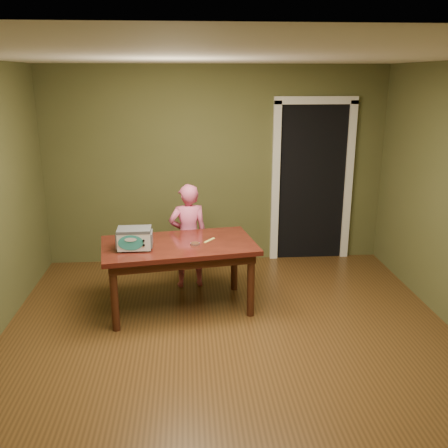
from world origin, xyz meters
The scene contains 8 objects.
floor centered at (0.00, 0.00, 0.00)m, with size 5.00×5.00×0.00m, color #563718.
room_shell centered at (0.00, 0.00, 1.71)m, with size 4.52×5.02×2.61m.
doorway centered at (1.30, 2.78, 1.06)m, with size 1.10×0.66×2.25m.
dining_table centered at (-0.49, 0.99, 0.65)m, with size 1.72×1.14×0.75m.
toy_oven centered at (-0.93, 0.84, 0.87)m, with size 0.37×0.25×0.22m.
baking_pan centered at (-0.31, 0.93, 0.76)m, with size 0.10×0.10×0.02m.
spatula centered at (-0.16, 1.06, 0.75)m, with size 0.18×0.03×0.01m, color #E9E065.
child centered at (-0.38, 1.61, 0.63)m, with size 0.46×0.30×1.26m, color #D75883.
Camera 1 is at (-0.38, -4.03, 2.45)m, focal length 40.00 mm.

